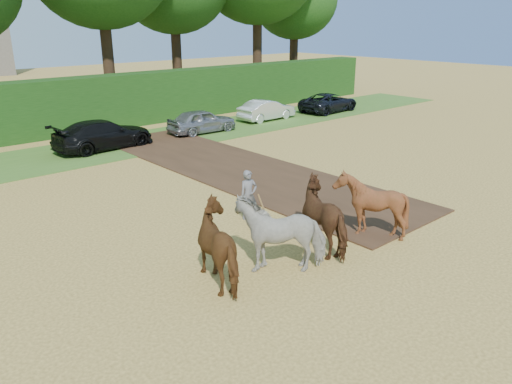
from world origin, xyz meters
The scene contains 6 objects.
ground centered at (0.00, 0.00, 0.00)m, with size 120.00×120.00×0.00m, color gold.
earth_strip centered at (1.50, 7.00, 0.03)m, with size 4.50×17.00×0.05m, color #472D1C.
grass_verge centered at (0.00, 14.00, 0.01)m, with size 50.00×5.00×0.03m, color #38601E.
hedgerow centered at (0.00, 18.50, 1.50)m, with size 46.00×1.60×3.00m, color #14380F.
plough_team centered at (-2.35, -0.39, 0.94)m, with size 6.51×4.54×1.90m.
parked_cars centered at (3.01, 13.86, 0.68)m, with size 30.91×2.82×1.47m.
Camera 1 is at (-11.30, -8.64, 5.99)m, focal length 35.00 mm.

